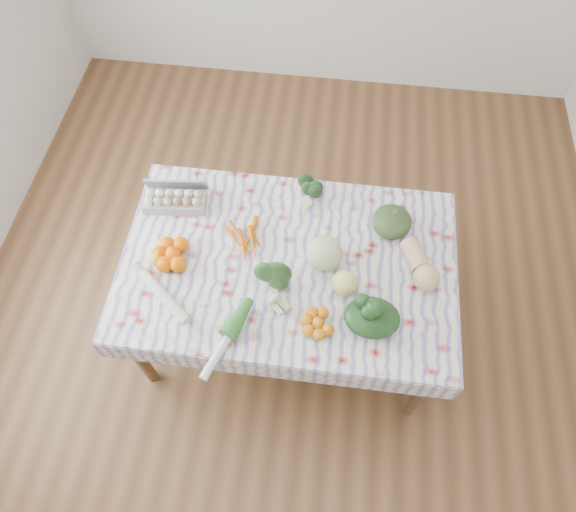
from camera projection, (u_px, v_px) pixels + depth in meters
The scene contains 16 objects.
ground at pixel (288, 323), 3.19m from camera, with size 4.50×4.50×0.00m, color brown.
dining_table at pixel (288, 270), 2.60m from camera, with size 1.60×1.00×0.75m.
tablecloth at pixel (288, 263), 2.54m from camera, with size 1.66×1.06×0.01m, color white.
egg_carton at pixel (174, 201), 2.67m from camera, with size 0.32×0.13×0.09m, color #9B9B97.
carrot_bunch at pixel (246, 238), 2.58m from camera, with size 0.21×0.19×0.04m, color #E26003.
kale_bunch at pixel (310, 192), 2.68m from camera, with size 0.14×0.12×0.12m, color #1C3B18.
kabocha_squash at pixel (392, 222), 2.58m from camera, with size 0.20×0.20×0.13m, color #314922.
cabbage at pixel (324, 253), 2.46m from camera, with size 0.17×0.17×0.17m, color #B5CA81.
butternut_squash at pixel (421, 264), 2.45m from camera, with size 0.13×0.27×0.13m, color tan.
orange_cluster at pixel (173, 254), 2.51m from camera, with size 0.26×0.26×0.09m, color #FC6500.
broccoli at pixel (267, 288), 2.39m from camera, with size 0.17×0.17×0.13m, color #284F20.
mandarin_cluster at pixel (318, 322), 2.34m from camera, with size 0.19×0.19×0.06m, color orange.
grapefruit at pixel (345, 283), 2.40m from camera, with size 0.12×0.12×0.12m, color #DCD36E.
spinach_bag at pixel (372, 317), 2.32m from camera, with size 0.26×0.21×0.11m, color black.
daikon at pixel (164, 296), 2.41m from camera, with size 0.05×0.05×0.37m, color beige.
leek at pixel (227, 340), 2.30m from camera, with size 0.04×0.04×0.40m, color silver.
Camera 1 is at (0.16, -1.25, 2.96)m, focal length 32.00 mm.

